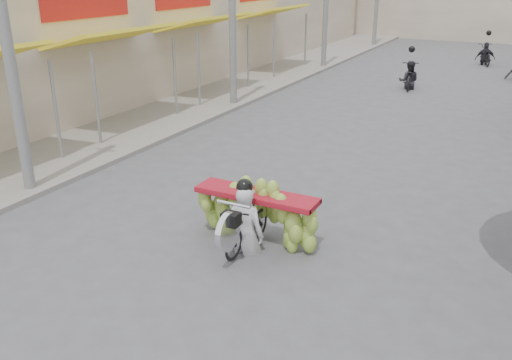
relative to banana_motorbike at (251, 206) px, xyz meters
The scene contains 6 objects.
ground 3.13m from the banana_motorbike, 89.83° to the right, with size 120.00×120.00×0.00m, color #505054.
sidewalk_left 13.87m from the banana_motorbike, 120.31° to the left, with size 4.00×60.00×0.12m, color gray.
shophouse_row_left 16.37m from the banana_motorbike, 137.59° to the left, with size 9.77×40.00×6.00m.
banana_motorbike is the anchor object (origin of this frame).
bg_motorbike_a 14.81m from the banana_motorbike, 92.09° to the left, with size 0.96×1.84×1.95m.
bg_motorbike_c 22.59m from the banana_motorbike, 85.95° to the left, with size 1.17×1.90×1.95m.
Camera 1 is at (3.94, -4.45, 4.54)m, focal length 38.00 mm.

